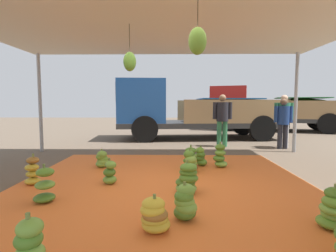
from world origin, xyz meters
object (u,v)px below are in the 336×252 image
Objects in this scene: worker_0 at (222,116)px; worker_1 at (283,120)px; cargo_truck_main at (191,110)px; banana_bunch_11 at (201,157)px; banana_bunch_13 at (33,172)px; banana_bunch_4 at (334,210)px; banana_bunch_12 at (45,187)px; banana_bunch_10 at (220,156)px; banana_bunch_7 at (102,159)px; banana_bunch_3 at (187,179)px; banana_bunch_2 at (185,203)px; cargo_truck_far at (269,108)px; banana_bunch_9 at (154,215)px; banana_bunch_8 at (190,162)px; banana_bunch_6 at (190,159)px; worker_2 at (284,117)px; banana_bunch_0 at (110,173)px.

worker_1 is at bearing -12.83° from worker_0.
cargo_truck_main is 3.74m from worker_1.
banana_bunch_13 is at bearing -155.68° from banana_bunch_11.
banana_bunch_4 is at bearing -68.36° from banana_bunch_11.
cargo_truck_main is at bearing 69.70° from banana_bunch_12.
banana_bunch_11 is 0.84× the size of banana_bunch_12.
banana_bunch_4 is at bearing -88.46° from worker_0.
banana_bunch_10 is 3.62m from banana_bunch_12.
banana_bunch_4 is at bearing -107.54° from worker_1.
banana_bunch_7 is at bearing 53.43° from banana_bunch_13.
banana_bunch_3 is 2.00m from banana_bunch_4.
banana_bunch_2 is 12.27m from cargo_truck_far.
cargo_truck_main reaches higher than banana_bunch_9.
banana_bunch_12 is 0.35× the size of worker_1.
banana_bunch_8 is at bearing 36.35° from banana_bunch_12.
banana_bunch_6 is (0.24, 2.47, 0.02)m from banana_bunch_2.
worker_2 is at bearing 57.02° from banana_bunch_2.
banana_bunch_2 is 2.81m from banana_bunch_10.
banana_bunch_4 is 11.87m from cargo_truck_far.
banana_bunch_8 is 0.87× the size of banana_bunch_10.
banana_bunch_3 is 2.14m from banana_bunch_12.
banana_bunch_11 is 0.30× the size of worker_1.
banana_bunch_7 is at bearing 82.29° from banana_bunch_12.
banana_bunch_12 is at bearing -168.02° from banana_bunch_3.
banana_bunch_4 is at bearing -61.70° from banana_bunch_6.
banana_bunch_0 is at bearing -68.79° from banana_bunch_7.
banana_bunch_10 is 3.58m from worker_1.
banana_bunch_2 is 0.27× the size of worker_2.
banana_bunch_6 reaches higher than banana_bunch_8.
banana_bunch_2 is at bearing 39.46° from banana_bunch_9.
banana_bunch_4 is 3.06m from banana_bunch_6.
banana_bunch_13 is (-2.72, 0.39, 0.00)m from banana_bunch_3.
banana_bunch_6 reaches higher than banana_bunch_9.
banana_bunch_13 is at bearing 159.94° from banana_bunch_4.
cargo_truck_main is (0.64, 7.68, 0.96)m from banana_bunch_2.
banana_bunch_6 is (1.51, 1.08, 0.03)m from banana_bunch_0.
banana_bunch_13 is 0.31× the size of worker_0.
banana_bunch_0 is at bearing -140.00° from worker_2.
cargo_truck_main is at bearing 85.62° from banana_bunch_6.
cargo_truck_main reaches higher than banana_bunch_10.
banana_bunch_6 is 0.08× the size of cargo_truck_main.
banana_bunch_8 is 2.76m from banana_bunch_12.
worker_0 is at bearing 174.87° from worker_2.
cargo_truck_far is (7.79, 9.73, 0.96)m from banana_bunch_13.
cargo_truck_main is at bearing 97.58° from banana_bunch_4.
banana_bunch_7 is 3.19m from banana_bunch_9.
banana_bunch_11 is 4.07m from worker_2.
banana_bunch_12 is at bearing -139.08° from banana_bunch_6.
banana_bunch_3 is 11.36m from cargo_truck_far.
banana_bunch_4 is (1.69, -0.22, 0.01)m from banana_bunch_2.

